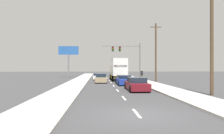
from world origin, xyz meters
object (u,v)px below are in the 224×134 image
object	(u,v)px
car_tan	(101,78)
traffic_signal_mast	(125,52)
car_white	(98,77)
roadside_billboard	(69,55)
box_truck	(118,68)
car_blue	(124,80)
utility_pole_near	(212,34)
pedestrian_near_corner	(142,75)
utility_pole_mid	(156,52)
car_maroon	(136,84)

from	to	relation	value
car_tan	traffic_signal_mast	size ratio (longest dim) A/B	0.56
car_white	roadside_billboard	bearing A→B (deg)	130.18
traffic_signal_mast	car_white	bearing A→B (deg)	-143.13
box_truck	car_blue	xyz separation A→B (m)	(-0.04, -8.22, -1.52)
utility_pole_near	pedestrian_near_corner	xyz separation A→B (m)	(-2.25, 16.59, -4.08)
box_truck	traffic_signal_mast	xyz separation A→B (m)	(2.06, 6.85, 3.33)
car_tan	roadside_billboard	size ratio (longest dim) A/B	0.65
roadside_billboard	utility_pole_mid	bearing A→B (deg)	-39.43
car_tan	box_truck	bearing A→B (deg)	55.13
car_blue	utility_pole_near	bearing A→B (deg)	-60.60
car_tan	utility_pole_mid	size ratio (longest dim) A/B	0.48
traffic_signal_mast	car_maroon	bearing A→B (deg)	-94.46
roadside_billboard	pedestrian_near_corner	size ratio (longest dim) A/B	3.90
roadside_billboard	car_maroon	bearing A→B (deg)	-67.72
pedestrian_near_corner	utility_pole_near	bearing A→B (deg)	-82.27
box_truck	roadside_billboard	xyz separation A→B (m)	(-10.04, 10.47, 2.94)
car_blue	traffic_signal_mast	world-z (taller)	traffic_signal_mast
roadside_billboard	pedestrian_near_corner	xyz separation A→B (m)	(13.72, -12.70, -4.01)
car_white	pedestrian_near_corner	bearing A→B (deg)	-34.58
utility_pole_mid	roadside_billboard	xyz separation A→B (m)	(-15.94, 13.11, 0.18)
utility_pole_near	utility_pole_mid	distance (m)	16.18
box_truck	traffic_signal_mast	size ratio (longest dim) A/B	0.96
car_tan	utility_pole_near	size ratio (longest dim) A/B	0.46
car_tan	car_blue	xyz separation A→B (m)	(3.00, -3.85, -0.03)
car_white	car_blue	bearing A→B (deg)	-72.53
car_blue	roadside_billboard	xyz separation A→B (m)	(-9.99, 18.69, 4.46)
car_blue	traffic_signal_mast	distance (m)	15.97
box_truck	utility_pole_mid	bearing A→B (deg)	-24.10
utility_pole_near	utility_pole_mid	bearing A→B (deg)	90.09
car_tan	traffic_signal_mast	world-z (taller)	traffic_signal_mast
car_tan	utility_pole_near	distance (m)	17.60
box_truck	utility_pole_near	size ratio (longest dim) A/B	0.78
car_maroon	roadside_billboard	xyz separation A→B (m)	(-10.40, 25.39, 4.44)
car_white	car_tan	distance (m)	7.08
utility_pole_mid	pedestrian_near_corner	distance (m)	4.45
car_blue	utility_pole_near	world-z (taller)	utility_pole_near
utility_pole_near	pedestrian_near_corner	world-z (taller)	utility_pole_near
box_truck	roadside_billboard	world-z (taller)	roadside_billboard
car_white	utility_pole_near	size ratio (longest dim) A/B	0.43
car_maroon	box_truck	bearing A→B (deg)	91.40
utility_pole_near	pedestrian_near_corner	size ratio (longest dim) A/B	5.55
pedestrian_near_corner	utility_pole_mid	bearing A→B (deg)	-10.35
car_tan	pedestrian_near_corner	xyz separation A→B (m)	(6.73, 2.13, 0.41)
car_blue	utility_pole_mid	xyz separation A→B (m)	(5.95, 5.58, 4.28)
traffic_signal_mast	utility_pole_mid	world-z (taller)	utility_pole_mid
traffic_signal_mast	utility_pole_near	distance (m)	25.97
box_truck	pedestrian_near_corner	size ratio (longest dim) A/B	4.33
pedestrian_near_corner	car_white	bearing A→B (deg)	145.42
car_white	roadside_billboard	world-z (taller)	roadside_billboard
car_white	car_tan	bearing A→B (deg)	-86.50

